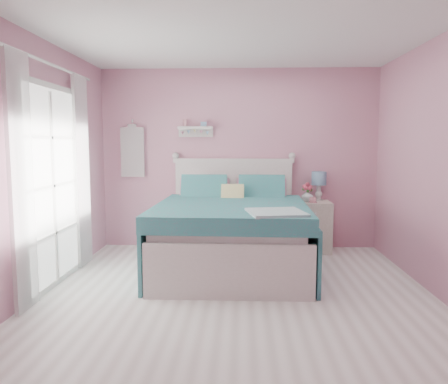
# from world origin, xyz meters

# --- Properties ---
(floor) EXTENTS (4.50, 4.50, 0.00)m
(floor) POSITION_xyz_m (0.00, 0.00, 0.00)
(floor) COLOR silver
(floor) RESTS_ON ground
(room_shell) EXTENTS (4.50, 4.50, 4.50)m
(room_shell) POSITION_xyz_m (0.00, 0.00, 1.58)
(room_shell) COLOR #C87F98
(room_shell) RESTS_ON floor
(bed) EXTENTS (1.82, 2.27, 1.31)m
(bed) POSITION_xyz_m (-0.07, 1.12, 0.43)
(bed) COLOR silver
(bed) RESTS_ON floor
(nightstand) EXTENTS (0.49, 0.49, 0.71)m
(nightstand) POSITION_xyz_m (1.05, 1.99, 0.36)
(nightstand) COLOR beige
(nightstand) RESTS_ON floor
(table_lamp) EXTENTS (0.21, 0.21, 0.41)m
(table_lamp) POSITION_xyz_m (1.15, 2.10, 1.00)
(table_lamp) COLOR white
(table_lamp) RESTS_ON nightstand
(vase) EXTENTS (0.17, 0.17, 0.17)m
(vase) POSITION_xyz_m (0.97, 1.99, 0.80)
(vase) COLOR white
(vase) RESTS_ON nightstand
(teacup) EXTENTS (0.10, 0.10, 0.08)m
(teacup) POSITION_xyz_m (1.03, 1.87, 0.75)
(teacup) COLOR pink
(teacup) RESTS_ON nightstand
(roses) EXTENTS (0.14, 0.11, 0.12)m
(roses) POSITION_xyz_m (0.97, 1.98, 0.92)
(roses) COLOR #D14762
(roses) RESTS_ON vase
(wall_shelf) EXTENTS (0.50, 0.15, 0.25)m
(wall_shelf) POSITION_xyz_m (-0.63, 2.19, 1.73)
(wall_shelf) COLOR silver
(wall_shelf) RESTS_ON room_shell
(hanging_dress) EXTENTS (0.34, 0.03, 0.72)m
(hanging_dress) POSITION_xyz_m (-1.55, 2.18, 1.40)
(hanging_dress) COLOR white
(hanging_dress) RESTS_ON room_shell
(french_door) EXTENTS (0.04, 1.32, 2.16)m
(french_door) POSITION_xyz_m (-1.97, 0.40, 1.07)
(french_door) COLOR silver
(french_door) RESTS_ON floor
(curtain_near) EXTENTS (0.04, 0.40, 2.32)m
(curtain_near) POSITION_xyz_m (-1.92, -0.34, 1.18)
(curtain_near) COLOR white
(curtain_near) RESTS_ON floor
(curtain_far) EXTENTS (0.04, 0.40, 2.32)m
(curtain_far) POSITION_xyz_m (-1.92, 1.14, 1.18)
(curtain_far) COLOR white
(curtain_far) RESTS_ON floor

